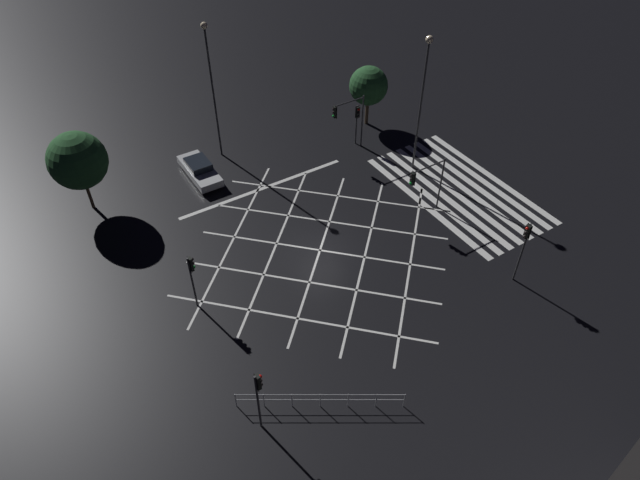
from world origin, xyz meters
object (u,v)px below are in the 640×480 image
(street_lamp_east, at_px, (424,82))
(waiting_car, at_px, (199,169))
(street_lamp_west, at_px, (211,73))
(street_tree_near, at_px, (78,161))
(traffic_light_sw_cross, at_px, (524,242))
(traffic_light_se_main, at_px, (357,117))
(traffic_light_median_south, at_px, (425,179))
(traffic_light_se_cross, at_px, (347,114))
(traffic_light_nw_cross, at_px, (258,391))
(traffic_light_median_north, at_px, (192,272))
(street_tree_far, at_px, (369,86))

(street_lamp_east, distance_m, waiting_car, 17.00)
(street_lamp_west, relative_size, waiting_car, 2.22)
(street_lamp_west, height_order, street_tree_near, street_lamp_west)
(traffic_light_sw_cross, xyz_separation_m, street_tree_near, (20.30, 19.27, 0.75))
(traffic_light_sw_cross, bearing_deg, traffic_light_se_main, -91.94)
(traffic_light_median_south, bearing_deg, waiting_car, -47.78)
(traffic_light_median_south, xyz_separation_m, traffic_light_se_cross, (9.03, -0.06, 0.26))
(traffic_light_nw_cross, relative_size, waiting_car, 0.88)
(traffic_light_sw_cross, distance_m, street_lamp_east, 13.05)
(traffic_light_median_south, relative_size, street_lamp_west, 0.39)
(traffic_light_median_south, distance_m, street_tree_near, 22.44)
(traffic_light_sw_cross, bearing_deg, traffic_light_median_north, -26.16)
(traffic_light_se_main, distance_m, traffic_light_nw_cross, 24.99)
(traffic_light_median_north, distance_m, street_lamp_east, 19.89)
(traffic_light_nw_cross, bearing_deg, street_tree_near, 95.90)
(traffic_light_se_main, relative_size, street_tree_far, 0.67)
(traffic_light_se_main, height_order, street_lamp_west, street_lamp_west)
(street_lamp_east, bearing_deg, waiting_car, 61.80)
(traffic_light_median_south, relative_size, street_tree_far, 0.81)
(traffic_light_se_cross, bearing_deg, street_lamp_west, -29.21)
(traffic_light_nw_cross, bearing_deg, waiting_car, 74.62)
(street_tree_far, bearing_deg, traffic_light_se_cross, 123.97)
(traffic_light_nw_cross, height_order, street_lamp_west, street_lamp_west)
(traffic_light_median_south, relative_size, traffic_light_median_north, 1.06)
(traffic_light_se_cross, height_order, waiting_car, traffic_light_se_cross)
(traffic_light_sw_cross, xyz_separation_m, traffic_light_nw_cross, (-0.45, 17.13, -0.21))
(traffic_light_se_main, relative_size, traffic_light_median_south, 0.84)
(traffic_light_se_main, relative_size, traffic_light_se_cross, 0.77)
(traffic_light_nw_cross, height_order, waiting_car, traffic_light_nw_cross)
(street_lamp_east, distance_m, street_tree_far, 7.87)
(street_lamp_west, relative_size, street_tree_near, 1.78)
(street_tree_far, distance_m, waiting_car, 14.93)
(traffic_light_median_north, relative_size, traffic_light_nw_cross, 0.93)
(traffic_light_median_south, relative_size, waiting_car, 0.86)
(street_lamp_east, bearing_deg, traffic_light_se_cross, 33.45)
(street_lamp_east, bearing_deg, street_tree_far, -6.14)
(traffic_light_median_north, distance_m, street_lamp_west, 15.83)
(traffic_light_se_cross, relative_size, street_tree_near, 0.75)
(traffic_light_median_north, height_order, street_tree_far, street_tree_far)
(traffic_light_sw_cross, distance_m, traffic_light_nw_cross, 17.14)
(traffic_light_nw_cross, distance_m, waiting_car, 21.06)
(traffic_light_se_main, height_order, traffic_light_nw_cross, traffic_light_nw_cross)
(street_lamp_west, height_order, street_tree_far, street_lamp_west)
(traffic_light_nw_cross, bearing_deg, street_lamp_west, 69.78)
(traffic_light_median_south, xyz_separation_m, street_lamp_west, (13.73, 8.36, 3.77))
(waiting_car, bearing_deg, traffic_light_se_cross, 74.84)
(street_lamp_west, distance_m, street_tree_far, 12.78)
(traffic_light_nw_cross, bearing_deg, street_lamp_east, 33.18)
(traffic_light_median_south, relative_size, traffic_light_nw_cross, 0.98)
(waiting_car, bearing_deg, street_tree_far, 88.21)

